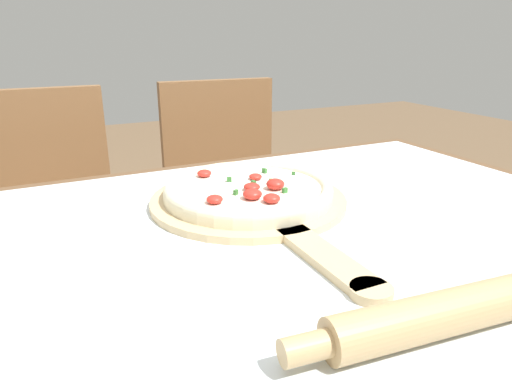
# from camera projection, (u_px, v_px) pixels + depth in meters

# --- Properties ---
(dining_table) EXTENTS (1.31, 0.84, 0.75)m
(dining_table) POSITION_uv_depth(u_px,v_px,m) (253.00, 305.00, 0.70)
(dining_table) COLOR brown
(dining_table) RESTS_ON ground_plane
(towel_cloth) EXTENTS (1.23, 0.76, 0.00)m
(towel_cloth) POSITION_uv_depth(u_px,v_px,m) (253.00, 237.00, 0.66)
(towel_cloth) COLOR silver
(towel_cloth) RESTS_ON dining_table
(pizza_peel) EXTENTS (0.34, 0.52, 0.01)m
(pizza_peel) POSITION_uv_depth(u_px,v_px,m) (254.00, 204.00, 0.77)
(pizza_peel) COLOR #D6B784
(pizza_peel) RESTS_ON towel_cloth
(pizza) EXTENTS (0.29, 0.29, 0.04)m
(pizza) POSITION_uv_depth(u_px,v_px,m) (248.00, 190.00, 0.78)
(pizza) COLOR beige
(pizza) RESTS_ON pizza_peel
(rolling_pin) EXTENTS (0.42, 0.08, 0.04)m
(rolling_pin) POSITION_uv_depth(u_px,v_px,m) (475.00, 306.00, 0.45)
(rolling_pin) COLOR tan
(rolling_pin) RESTS_ON towel_cloth
(chair_left) EXTENTS (0.40, 0.40, 0.89)m
(chair_left) POSITION_uv_depth(u_px,v_px,m) (49.00, 226.00, 1.29)
(chair_left) COLOR brown
(chair_left) RESTS_ON ground_plane
(chair_right) EXTENTS (0.42, 0.42, 0.89)m
(chair_right) POSITION_uv_depth(u_px,v_px,m) (228.00, 197.00, 1.52)
(chair_right) COLOR brown
(chair_right) RESTS_ON ground_plane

